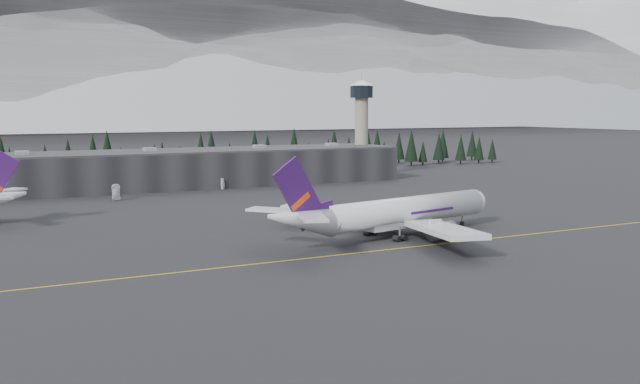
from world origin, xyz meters
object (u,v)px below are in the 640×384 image
gse_vehicle_b (223,187)px  jet_main (389,213)px  gse_vehicle_a (116,198)px  terminal (179,168)px  control_tower (362,117)px

gse_vehicle_b → jet_main: bearing=-19.7°
gse_vehicle_a → terminal: bearing=49.1°
jet_main → gse_vehicle_b: bearing=78.2°
gse_vehicle_a → gse_vehicle_b: bearing=22.5°
control_tower → jet_main: bearing=-118.4°
terminal → control_tower: control_tower is taller
terminal → gse_vehicle_b: terminal is taller
control_tower → gse_vehicle_a: size_ratio=7.61×
terminal → jet_main: jet_main is taller
gse_vehicle_a → jet_main: bearing=-63.7°
control_tower → gse_vehicle_b: control_tower is taller
terminal → gse_vehicle_b: 19.25m
terminal → gse_vehicle_b: (10.29, -15.25, -5.66)m
jet_main → gse_vehicle_b: jet_main is taller
terminal → gse_vehicle_b: bearing=-56.0°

